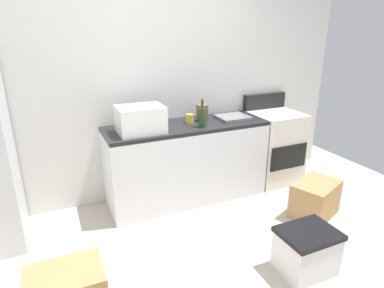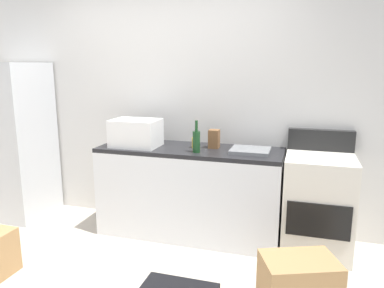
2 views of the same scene
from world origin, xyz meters
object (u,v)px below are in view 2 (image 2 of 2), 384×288
object	(u,v)px
refrigerator	(14,141)
wine_bottle	(196,141)
knife_block	(214,139)
coffee_mug	(196,143)
microwave	(136,133)
stove_oven	(318,203)
cardboard_box_medium	(299,284)

from	to	relation	value
refrigerator	wine_bottle	xyz separation A→B (m)	(2.16, -0.11, 0.15)
wine_bottle	knife_block	world-z (taller)	wine_bottle
coffee_mug	knife_block	size ratio (longest dim) A/B	0.56
microwave	wine_bottle	xyz separation A→B (m)	(0.65, -0.08, -0.03)
microwave	wine_bottle	world-z (taller)	wine_bottle
wine_bottle	knife_block	distance (m)	0.26
stove_oven	wine_bottle	bearing A→B (deg)	-171.61
wine_bottle	cardboard_box_medium	xyz separation A→B (m)	(0.97, -0.76, -0.82)
refrigerator	cardboard_box_medium	xyz separation A→B (m)	(3.14, -0.87, -0.67)
refrigerator	knife_block	distance (m)	2.28
coffee_mug	refrigerator	bearing A→B (deg)	-177.79
coffee_mug	knife_block	distance (m)	0.18
knife_block	cardboard_box_medium	world-z (taller)	knife_block
microwave	coffee_mug	bearing A→B (deg)	10.53
microwave	knife_block	size ratio (longest dim) A/B	2.56
microwave	cardboard_box_medium	size ratio (longest dim) A/B	0.90
refrigerator	wine_bottle	distance (m)	2.17
microwave	coffee_mug	xyz separation A→B (m)	(0.59, 0.11, -0.09)
refrigerator	cardboard_box_medium	distance (m)	3.32
wine_bottle	coffee_mug	distance (m)	0.21
wine_bottle	coffee_mug	xyz separation A→B (m)	(-0.06, 0.19, -0.06)
stove_oven	microwave	world-z (taller)	microwave
coffee_mug	cardboard_box_medium	bearing A→B (deg)	-42.64
knife_block	cardboard_box_medium	distance (m)	1.54
stove_oven	wine_bottle	distance (m)	1.24
microwave	coffee_mug	world-z (taller)	microwave
refrigerator	knife_block	bearing A→B (deg)	3.09
microwave	knife_block	distance (m)	0.78
refrigerator	stove_oven	bearing A→B (deg)	0.97
wine_bottle	coffee_mug	size ratio (longest dim) A/B	3.00
coffee_mug	cardboard_box_medium	size ratio (longest dim) A/B	0.19
stove_oven	microwave	distance (m)	1.85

